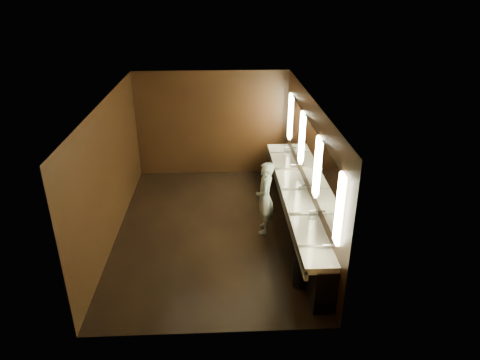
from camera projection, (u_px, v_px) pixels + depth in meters
name	position (u px, v px, depth m)	size (l,w,h in m)	color
floor	(212.00, 229.00, 9.21)	(6.00, 6.00, 0.00)	black
ceiling	(208.00, 101.00, 8.02)	(4.00, 6.00, 0.02)	#2D2D2B
wall_back	(212.00, 124.00, 11.32)	(4.00, 0.02, 2.80)	black
wall_front	(207.00, 256.00, 5.90)	(4.00, 0.02, 2.80)	black
wall_left	(110.00, 171.00, 8.52)	(0.02, 6.00, 2.80)	black
wall_right	(309.00, 167.00, 8.70)	(0.02, 6.00, 2.80)	black
sink_counter	(296.00, 207.00, 9.07)	(0.55, 5.40, 1.01)	black
mirror_band	(309.00, 151.00, 8.55)	(0.06, 5.03, 1.15)	#FFF9B8
person	(265.00, 198.00, 8.83)	(0.57, 0.37, 1.56)	#9ACEE6
trash_bin	(301.00, 272.00, 7.43)	(0.32, 0.32, 0.50)	black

